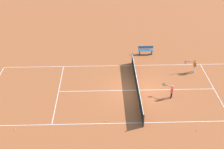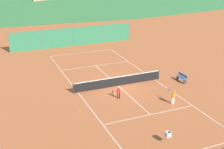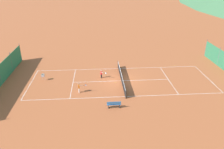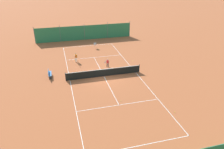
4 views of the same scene
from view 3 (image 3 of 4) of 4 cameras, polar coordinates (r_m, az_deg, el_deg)
ground_plane at (r=29.19m, az=2.44°, el=-1.65°), size 600.00×600.00×0.00m
court_line_markings at (r=29.19m, az=2.44°, el=-1.64°), size 8.25×23.85×0.01m
tennis_net at (r=28.97m, az=2.46°, el=-0.76°), size 9.18×0.08×1.06m
windscreen_fence_near at (r=31.03m, az=-27.27°, el=-0.24°), size 17.28×0.08×2.90m
player_near_baseline at (r=29.71m, az=-2.71°, el=0.28°), size 0.75×0.83×1.13m
player_far_service at (r=26.34m, az=-8.56°, el=-3.27°), size 0.42×1.07×1.26m
tennis_ball_mid_court at (r=33.59m, az=-4.69°, el=2.08°), size 0.07×0.07×0.07m
tennis_ball_by_net_right at (r=30.78m, az=-15.46°, el=-1.05°), size 0.07×0.07×0.07m
tennis_ball_far_corner at (r=30.67m, az=13.23°, el=-0.88°), size 0.07×0.07×0.07m
tennis_ball_service_box at (r=33.00m, az=6.29°, el=1.58°), size 0.07×0.07×0.07m
tennis_ball_alley_left at (r=35.24m, az=16.05°, el=2.28°), size 0.07×0.07×0.07m
tennis_ball_alley_right at (r=28.66m, az=0.99°, el=-2.08°), size 0.07×0.07×0.07m
ball_hopper at (r=30.45m, az=-17.59°, el=-0.31°), size 0.36×0.36×0.89m
courtside_bench at (r=23.35m, az=0.50°, el=-7.80°), size 0.36×1.50×0.84m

